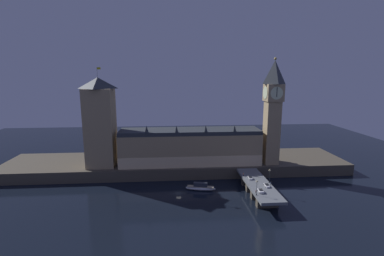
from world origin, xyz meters
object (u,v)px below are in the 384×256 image
car_southbound_lead (267,185)px  street_lamp_mid (270,174)px  victoria_tower (100,122)px  car_northbound_lead (250,178)px  car_northbound_trail (261,191)px  clock_tower (273,109)px  street_lamp_near (257,186)px  pedestrian_mid_walk (271,183)px  boat_upstream (200,187)px  pedestrian_near_rail (256,192)px  pedestrian_far_rail (243,174)px

car_southbound_lead → street_lamp_mid: size_ratio=0.66×
victoria_tower → car_southbound_lead: size_ratio=12.59×
car_northbound_lead → car_northbound_trail: bearing=-90.0°
clock_tower → street_lamp_near: 59.27m
car_northbound_lead → pedestrian_mid_walk: pedestrian_mid_walk is taller
clock_tower → boat_upstream: clock_tower is taller
car_southbound_lead → pedestrian_mid_walk: size_ratio=2.60×
clock_tower → victoria_tower: (-104.76, 3.93, -7.59)m
victoria_tower → street_lamp_mid: bearing=-20.4°
clock_tower → car_southbound_lead: (-14.46, -35.73, -34.32)m
pedestrian_mid_walk → boat_upstream: size_ratio=0.11×
car_northbound_lead → street_lamp_near: bearing=-98.4°
car_southbound_lead → pedestrian_mid_walk: bearing=29.1°
car_northbound_trail → boat_upstream: car_northbound_trail is taller
car_northbound_trail → pedestrian_near_rail: size_ratio=2.73×
pedestrian_near_rail → street_lamp_near: bearing=-100.6°
car_northbound_lead → pedestrian_far_rail: bearing=122.0°
clock_tower → pedestrian_mid_walk: size_ratio=35.88×
boat_upstream → car_northbound_lead: bearing=-4.6°
pedestrian_far_rail → street_lamp_near: (-0.40, -24.98, 3.56)m
car_northbound_lead → street_lamp_mid: street_lamp_mid is taller
boat_upstream → car_southbound_lead: bearing=-22.1°
victoria_tower → car_northbound_lead: size_ratio=14.65×
victoria_tower → car_northbound_lead: (85.00, -28.70, -26.73)m
pedestrian_mid_walk → clock_tower: bearing=71.0°
pedestrian_mid_walk → street_lamp_near: bearing=-134.4°
victoria_tower → street_lamp_mid: size_ratio=8.26×
car_northbound_lead → boat_upstream: 27.59m
car_southbound_lead → pedestrian_far_rail: pedestrian_far_rail is taller
boat_upstream → street_lamp_near: bearing=-43.8°
car_northbound_trail → pedestrian_far_rail: (-2.65, 21.84, 0.27)m
car_northbound_lead → street_lamp_near: 21.32m
car_southbound_lead → street_lamp_mid: bearing=58.4°
clock_tower → street_lamp_mid: 44.75m
victoria_tower → car_northbound_lead: 93.61m
street_lamp_mid → boat_upstream: street_lamp_mid is taller
pedestrian_mid_walk → pedestrian_far_rail: size_ratio=0.98×
clock_tower → pedestrian_near_rail: 59.55m
victoria_tower → clock_tower: bearing=-2.1°
pedestrian_near_rail → pedestrian_mid_walk: 13.99m
clock_tower → pedestrian_mid_walk: 49.67m
street_lamp_near → victoria_tower: bearing=148.9°
pedestrian_mid_walk → boat_upstream: (-34.90, 11.64, -5.94)m
car_northbound_trail → boat_upstream: 33.88m
clock_tower → boat_upstream: bearing=-154.2°
victoria_tower → boat_upstream: 71.56m
clock_tower → car_northbound_trail: 57.93m
car_northbound_trail → pedestrian_far_rail: size_ratio=2.34×
clock_tower → pedestrian_near_rail: clock_tower is taller
pedestrian_near_rail → pedestrian_mid_walk: size_ratio=0.88×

